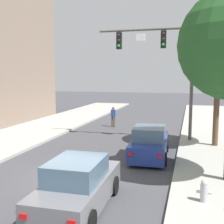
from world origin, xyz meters
TOP-DOWN VIEW (x-y plane):
  - ground_plane at (0.00, 0.00)m, footprint 120.00×120.00m
  - traffic_signal_mast at (2.96, 7.84)m, footprint 5.92×0.38m
  - car_lead_blue at (2.64, 3.86)m, footprint 1.99×4.31m
  - car_following_grey at (1.32, -2.37)m, footprint 1.89×4.27m
  - pedestrian_crossing_road at (-1.41, 11.85)m, footprint 0.36×0.22m
  - fire_hydrant at (5.10, -1.16)m, footprint 0.48×0.24m
  - street_tree_second at (6.00, 6.82)m, footprint 4.10×4.10m

SIDE VIEW (x-z plane):
  - ground_plane at x=0.00m, z-range 0.00..0.00m
  - fire_hydrant at x=5.10m, z-range 0.15..0.87m
  - car_lead_blue at x=2.64m, z-range -0.08..1.52m
  - car_following_grey at x=1.32m, z-range -0.08..1.52m
  - pedestrian_crossing_road at x=-1.41m, z-range 0.09..1.73m
  - street_tree_second at x=6.00m, z-range 1.67..8.84m
  - traffic_signal_mast at x=2.96m, z-range 1.56..9.06m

